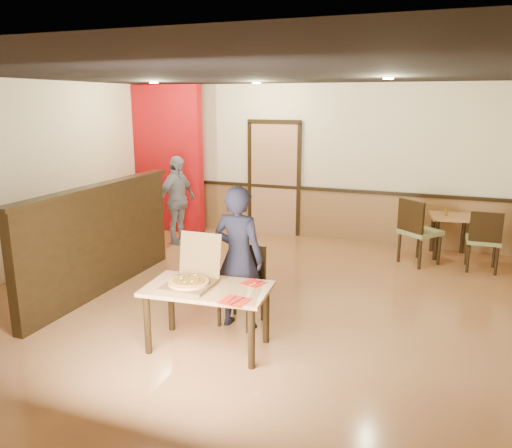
% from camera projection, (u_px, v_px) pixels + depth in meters
% --- Properties ---
extents(floor, '(7.00, 7.00, 0.00)m').
position_uv_depth(floor, '(247.00, 305.00, 6.26)').
color(floor, '#B27545').
rests_on(floor, ground).
extents(ceiling, '(7.00, 7.00, 0.00)m').
position_uv_depth(ceiling, '(246.00, 73.00, 5.59)').
color(ceiling, black).
rests_on(ceiling, wall_back).
extents(wall_back, '(7.00, 0.00, 7.00)m').
position_uv_depth(wall_back, '(317.00, 162.00, 9.11)').
color(wall_back, '#F6E9C0').
rests_on(wall_back, floor).
extents(wall_left, '(0.00, 7.00, 7.00)m').
position_uv_depth(wall_left, '(18.00, 180.00, 7.11)').
color(wall_left, '#F6E9C0').
rests_on(wall_left, floor).
extents(wainscot_back, '(7.00, 0.04, 0.90)m').
position_uv_depth(wainscot_back, '(315.00, 213.00, 9.31)').
color(wainscot_back, olive).
rests_on(wainscot_back, floor).
extents(chair_rail_back, '(7.00, 0.06, 0.06)m').
position_uv_depth(chair_rail_back, '(315.00, 189.00, 9.18)').
color(chair_rail_back, black).
rests_on(chair_rail_back, wall_back).
extents(back_door, '(0.90, 0.06, 2.10)m').
position_uv_depth(back_door, '(274.00, 179.00, 9.43)').
color(back_door, tan).
rests_on(back_door, wall_back).
extents(booth_partition, '(0.20, 3.10, 1.44)m').
position_uv_depth(booth_partition, '(100.00, 238.00, 6.58)').
color(booth_partition, black).
rests_on(booth_partition, floor).
extents(red_accent_panel, '(1.60, 0.20, 2.78)m').
position_uv_depth(red_accent_panel, '(164.00, 159.00, 9.63)').
color(red_accent_panel, '#A70B11').
rests_on(red_accent_panel, floor).
extents(spot_a, '(0.14, 0.14, 0.02)m').
position_uv_depth(spot_a, '(154.00, 83.00, 8.01)').
color(spot_a, beige).
rests_on(spot_a, ceiling).
extents(spot_b, '(0.14, 0.14, 0.02)m').
position_uv_depth(spot_b, '(257.00, 83.00, 8.14)').
color(spot_b, beige).
rests_on(spot_b, ceiling).
extents(spot_c, '(0.14, 0.14, 0.02)m').
position_uv_depth(spot_c, '(388.00, 78.00, 6.48)').
color(spot_c, beige).
rests_on(spot_c, ceiling).
extents(main_table, '(1.30, 0.81, 0.67)m').
position_uv_depth(main_table, '(208.00, 297.00, 5.06)').
color(main_table, tan).
rests_on(main_table, floor).
extents(diner_chair, '(0.49, 0.49, 0.90)m').
position_uv_depth(diner_chair, '(244.00, 281.00, 5.71)').
color(diner_chair, olive).
rests_on(diner_chair, floor).
extents(side_chair_left, '(0.72, 0.72, 1.04)m').
position_uv_depth(side_chair_left, '(417.00, 229.00, 7.71)').
color(side_chair_left, olive).
rests_on(side_chair_left, floor).
extents(side_chair_right, '(0.47, 0.47, 0.94)m').
position_uv_depth(side_chair_right, '(484.00, 238.00, 7.39)').
color(side_chair_right, olive).
rests_on(side_chair_right, floor).
extents(side_table, '(0.73, 0.73, 0.69)m').
position_uv_depth(side_table, '(451.00, 226.00, 8.11)').
color(side_table, tan).
rests_on(side_table, floor).
extents(diner, '(0.63, 0.44, 1.62)m').
position_uv_depth(diner, '(239.00, 258.00, 5.50)').
color(diner, black).
rests_on(diner, floor).
extents(passerby, '(0.54, 0.97, 1.57)m').
position_uv_depth(passerby, '(177.00, 200.00, 8.85)').
color(passerby, gray).
rests_on(passerby, floor).
extents(pizza_box, '(0.47, 0.55, 0.49)m').
position_uv_depth(pizza_box, '(191.00, 279.00, 5.07)').
color(pizza_box, brown).
rests_on(pizza_box, main_table).
extents(pizza, '(0.54, 0.54, 0.03)m').
position_uv_depth(pizza, '(189.00, 282.00, 5.03)').
color(pizza, '#E59C53').
rests_on(pizza, pizza_box).
extents(napkin_near, '(0.28, 0.28, 0.01)m').
position_uv_depth(napkin_near, '(234.00, 301.00, 4.67)').
color(napkin_near, red).
rests_on(napkin_near, main_table).
extents(napkin_far, '(0.26, 0.26, 0.01)m').
position_uv_depth(napkin_far, '(253.00, 283.00, 5.13)').
color(napkin_far, red).
rests_on(napkin_far, main_table).
extents(condiment, '(0.05, 0.05, 0.13)m').
position_uv_depth(condiment, '(446.00, 212.00, 8.01)').
color(condiment, brown).
rests_on(condiment, side_table).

